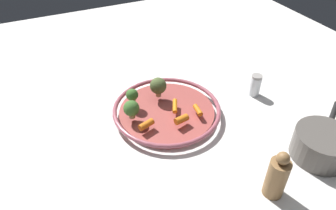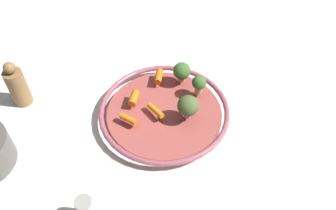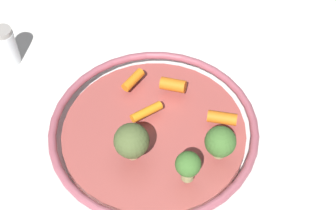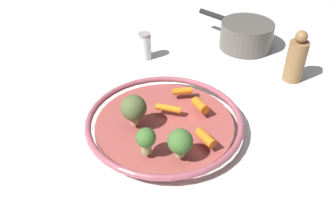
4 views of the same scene
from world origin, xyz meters
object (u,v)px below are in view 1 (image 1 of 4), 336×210
at_px(serving_bowl, 167,111).
at_px(saucepan, 322,145).
at_px(broccoli_floret_small, 132,109).
at_px(baby_carrot_left, 175,106).
at_px(salt_shaker, 255,85).
at_px(pepper_mill, 277,176).
at_px(broccoli_floret_large, 157,86).
at_px(baby_carrot_near_rim, 181,119).
at_px(baby_carrot_center, 198,110).
at_px(baby_carrot_back, 146,125).
at_px(broccoli_floret_mid, 132,96).

relative_size(serving_bowl, saucepan, 1.48).
bearing_deg(broccoli_floret_small, baby_carrot_left, -5.01).
xyz_separation_m(salt_shaker, pepper_mill, (-0.21, -0.35, 0.02)).
xyz_separation_m(broccoli_floret_large, salt_shaker, (0.32, -0.09, -0.03)).
bearing_deg(baby_carrot_near_rim, pepper_mill, -70.92).
bearing_deg(baby_carrot_left, baby_carrot_near_rim, -100.17).
height_order(serving_bowl, baby_carrot_center, baby_carrot_center).
xyz_separation_m(baby_carrot_back, broccoli_floret_small, (-0.02, 0.06, 0.02)).
distance_m(baby_carrot_center, broccoli_floret_small, 0.20).
xyz_separation_m(baby_carrot_near_rim, saucepan, (0.30, -0.25, -0.00)).
distance_m(salt_shaker, pepper_mill, 0.41).
xyz_separation_m(serving_bowl, broccoli_floret_mid, (-0.09, 0.06, 0.05)).
bearing_deg(broccoli_floret_large, saucepan, -51.79).
relative_size(baby_carrot_near_rim, baby_carrot_back, 0.90).
height_order(broccoli_floret_mid, broccoli_floret_small, broccoli_floret_small).
bearing_deg(broccoli_floret_small, baby_carrot_center, -17.59).
height_order(baby_carrot_center, broccoli_floret_mid, broccoli_floret_mid).
distance_m(baby_carrot_near_rim, baby_carrot_back, 0.10).
relative_size(broccoli_floret_large, broccoli_floret_small, 1.15).
xyz_separation_m(broccoli_floret_mid, pepper_mill, (0.20, -0.43, -0.01)).
xyz_separation_m(baby_carrot_near_rim, baby_carrot_center, (0.07, 0.02, -0.00)).
distance_m(baby_carrot_left, broccoli_floret_small, 0.14).
bearing_deg(salt_shaker, pepper_mill, -121.07).
distance_m(serving_bowl, baby_carrot_center, 0.10).
relative_size(serving_bowl, broccoli_floret_large, 5.09).
height_order(baby_carrot_center, pepper_mill, pepper_mill).
bearing_deg(baby_carrot_center, baby_carrot_back, 178.86).
height_order(baby_carrot_back, salt_shaker, salt_shaker).
bearing_deg(broccoli_floret_small, broccoli_floret_large, 31.18).
height_order(baby_carrot_near_rim, broccoli_floret_large, broccoli_floret_large).
relative_size(broccoli_floret_small, pepper_mill, 0.42).
bearing_deg(baby_carrot_near_rim, saucepan, -39.69).
bearing_deg(salt_shaker, broccoli_floret_small, 176.89).
bearing_deg(broccoli_floret_mid, serving_bowl, -33.11).
bearing_deg(baby_carrot_back, broccoli_floret_mid, 89.16).
bearing_deg(baby_carrot_center, broccoli_floret_small, 162.41).
relative_size(baby_carrot_left, broccoli_floret_small, 0.95).
xyz_separation_m(baby_carrot_center, saucepan, (0.23, -0.27, -0.00)).
distance_m(broccoli_floret_small, saucepan, 0.54).
relative_size(baby_carrot_near_rim, pepper_mill, 0.30).
bearing_deg(broccoli_floret_large, baby_carrot_left, -72.31).
distance_m(baby_carrot_near_rim, pepper_mill, 0.31).
relative_size(broccoli_floret_mid, saucepan, 0.24).
bearing_deg(broccoli_floret_small, salt_shaker, -3.11).
height_order(baby_carrot_left, pepper_mill, pepper_mill).
bearing_deg(broccoli_floret_small, serving_bowl, 1.13).
xyz_separation_m(baby_carrot_near_rim, pepper_mill, (0.10, -0.29, 0.02)).
bearing_deg(baby_carrot_near_rim, baby_carrot_back, 166.86).
relative_size(baby_carrot_back, broccoli_floret_mid, 0.84).
bearing_deg(pepper_mill, broccoli_floret_mid, 114.83).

